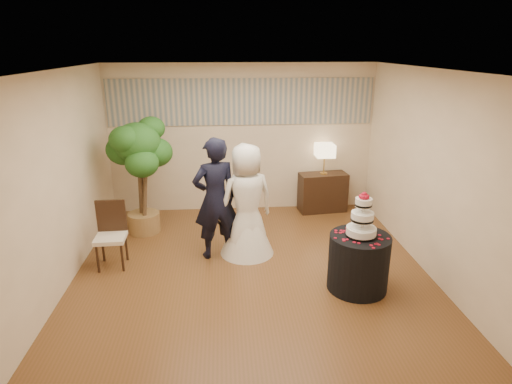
{
  "coord_description": "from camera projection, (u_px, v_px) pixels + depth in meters",
  "views": [
    {
      "loc": [
        -0.37,
        -5.51,
        3.08
      ],
      "look_at": [
        0.1,
        0.4,
        1.05
      ],
      "focal_mm": 30.0,
      "sensor_mm": 36.0,
      "label": 1
    }
  ],
  "objects": [
    {
      "name": "floor",
      "position": [
        251.0,
        269.0,
        6.22
      ],
      "size": [
        5.0,
        5.0,
        0.0
      ],
      "primitive_type": "cube",
      "color": "brown",
      "rests_on": "ground"
    },
    {
      "name": "ceiling",
      "position": [
        251.0,
        70.0,
        5.31
      ],
      "size": [
        5.0,
        5.0,
        0.0
      ],
      "primitive_type": "cube",
      "color": "white",
      "rests_on": "wall_back"
    },
    {
      "name": "wall_back",
      "position": [
        242.0,
        139.0,
        8.13
      ],
      "size": [
        5.0,
        0.06,
        2.8
      ],
      "primitive_type": "cube",
      "color": "beige",
      "rests_on": "ground"
    },
    {
      "name": "wall_front",
      "position": [
        272.0,
        268.0,
        3.41
      ],
      "size": [
        5.0,
        0.06,
        2.8
      ],
      "primitive_type": "cube",
      "color": "beige",
      "rests_on": "ground"
    },
    {
      "name": "wall_left",
      "position": [
        60.0,
        182.0,
        5.58
      ],
      "size": [
        0.06,
        5.0,
        2.8
      ],
      "primitive_type": "cube",
      "color": "beige",
      "rests_on": "ground"
    },
    {
      "name": "wall_right",
      "position": [
        430.0,
        173.0,
        5.95
      ],
      "size": [
        0.06,
        5.0,
        2.8
      ],
      "primitive_type": "cube",
      "color": "beige",
      "rests_on": "ground"
    },
    {
      "name": "mural_border",
      "position": [
        242.0,
        102.0,
        7.88
      ],
      "size": [
        4.9,
        0.02,
        0.85
      ],
      "primitive_type": "cube",
      "color": "gray",
      "rests_on": "wall_back"
    },
    {
      "name": "groom",
      "position": [
        215.0,
        199.0,
        6.34
      ],
      "size": [
        0.79,
        0.65,
        1.86
      ],
      "primitive_type": "imported",
      "rotation": [
        0.0,
        0.0,
        3.48
      ],
      "color": "black",
      "rests_on": "floor"
    },
    {
      "name": "bride",
      "position": [
        247.0,
        200.0,
        6.44
      ],
      "size": [
        1.09,
        1.07,
        1.74
      ],
      "primitive_type": "imported",
      "rotation": [
        0.0,
        0.0,
        3.49
      ],
      "color": "white",
      "rests_on": "floor"
    },
    {
      "name": "cake_table",
      "position": [
        358.0,
        262.0,
        5.63
      ],
      "size": [
        0.95,
        0.95,
        0.76
      ],
      "primitive_type": "cylinder",
      "rotation": [
        0.0,
        0.0,
        -0.24
      ],
      "color": "black",
      "rests_on": "floor"
    },
    {
      "name": "wedding_cake",
      "position": [
        363.0,
        214.0,
        5.4
      ],
      "size": [
        0.39,
        0.39,
        0.6
      ],
      "primitive_type": null,
      "color": "white",
      "rests_on": "cake_table"
    },
    {
      "name": "console",
      "position": [
        323.0,
        192.0,
        8.32
      ],
      "size": [
        0.95,
        0.51,
        0.76
      ],
      "primitive_type": "cube",
      "rotation": [
        0.0,
        0.0,
        0.12
      ],
      "color": "black",
      "rests_on": "floor"
    },
    {
      "name": "table_lamp",
      "position": [
        324.0,
        159.0,
        8.11
      ],
      "size": [
        0.35,
        0.35,
        0.58
      ],
      "primitive_type": null,
      "color": "beige",
      "rests_on": "console"
    },
    {
      "name": "ficus_tree",
      "position": [
        140.0,
        176.0,
        7.16
      ],
      "size": [
        1.17,
        1.17,
        2.02
      ],
      "primitive_type": null,
      "rotation": [
        0.0,
        0.0,
        -1.32
      ],
      "color": "#255A1C",
      "rests_on": "floor"
    },
    {
      "name": "side_chair",
      "position": [
        110.0,
        236.0,
        6.16
      ],
      "size": [
        0.46,
        0.48,
        0.97
      ],
      "primitive_type": null,
      "rotation": [
        0.0,
        0.0,
        0.03
      ],
      "color": "black",
      "rests_on": "floor"
    }
  ]
}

